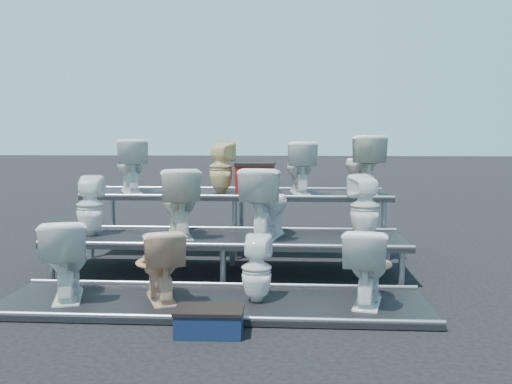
# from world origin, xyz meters

# --- Properties ---
(ground) EXTENTS (80.00, 80.00, 0.00)m
(ground) POSITION_xyz_m (0.00, 0.00, 0.00)
(ground) COLOR black
(ground) RESTS_ON ground
(tier_front) EXTENTS (4.20, 1.20, 0.06)m
(tier_front) POSITION_xyz_m (0.00, -1.30, 0.03)
(tier_front) COLOR black
(tier_front) RESTS_ON ground
(tier_mid) EXTENTS (4.20, 1.20, 0.46)m
(tier_mid) POSITION_xyz_m (0.00, 0.00, 0.23)
(tier_mid) COLOR black
(tier_mid) RESTS_ON ground
(tier_back) EXTENTS (4.20, 1.20, 0.86)m
(tier_back) POSITION_xyz_m (0.00, 1.30, 0.43)
(tier_back) COLOR black
(tier_back) RESTS_ON ground
(toilet_0) EXTENTS (0.66, 0.88, 0.80)m
(toilet_0) POSITION_xyz_m (-1.47, -1.30, 0.46)
(toilet_0) COLOR white
(toilet_0) RESTS_ON tier_front
(toilet_1) EXTENTS (0.64, 0.80, 0.71)m
(toilet_1) POSITION_xyz_m (-0.52, -1.30, 0.42)
(toilet_1) COLOR #DEAF8B
(toilet_1) RESTS_ON tier_front
(toilet_2) EXTENTS (0.32, 0.33, 0.65)m
(toilet_2) POSITION_xyz_m (0.43, -1.30, 0.39)
(toilet_2) COLOR white
(toilet_2) RESTS_ON tier_front
(toilet_3) EXTENTS (0.56, 0.80, 0.74)m
(toilet_3) POSITION_xyz_m (1.50, -1.30, 0.43)
(toilet_3) COLOR white
(toilet_3) RESTS_ON tier_front
(toilet_4) EXTENTS (0.37, 0.38, 0.73)m
(toilet_4) POSITION_xyz_m (-1.68, 0.00, 0.82)
(toilet_4) COLOR white
(toilet_4) RESTS_ON tier_mid
(toilet_5) EXTENTS (0.67, 0.91, 0.83)m
(toilet_5) POSITION_xyz_m (-0.59, 0.00, 0.88)
(toilet_5) COLOR silver
(toilet_5) RESTS_ON tier_mid
(toilet_6) EXTENTS (0.65, 0.91, 0.84)m
(toilet_6) POSITION_xyz_m (0.47, 0.00, 0.88)
(toilet_6) COLOR white
(toilet_6) RESTS_ON tier_mid
(toilet_7) EXTENTS (0.43, 0.44, 0.76)m
(toilet_7) POSITION_xyz_m (1.62, 0.00, 0.84)
(toilet_7) COLOR white
(toilet_7) RESTS_ON tier_mid
(toilet_8) EXTENTS (0.68, 0.85, 0.76)m
(toilet_8) POSITION_xyz_m (-1.55, 1.30, 1.24)
(toilet_8) COLOR white
(toilet_8) RESTS_ON tier_back
(toilet_9) EXTENTS (0.43, 0.44, 0.73)m
(toilet_9) POSITION_xyz_m (-0.24, 1.30, 1.22)
(toilet_9) COLOR beige
(toilet_9) RESTS_ON tier_back
(toilet_10) EXTENTS (0.50, 0.76, 0.73)m
(toilet_10) POSITION_xyz_m (0.87, 1.30, 1.23)
(toilet_10) COLOR white
(toilet_10) RESTS_ON tier_back
(toilet_11) EXTENTS (0.61, 0.88, 0.82)m
(toilet_11) POSITION_xyz_m (1.74, 1.30, 1.27)
(toilet_11) COLOR silver
(toilet_11) RESTS_ON tier_back
(red_crate) EXTENTS (0.54, 0.44, 0.38)m
(red_crate) POSITION_xyz_m (0.24, 1.36, 1.05)
(red_crate) COLOR maroon
(red_crate) RESTS_ON tier_back
(step_stool) EXTENTS (0.57, 0.35, 0.20)m
(step_stool) POSITION_xyz_m (0.08, -2.09, 0.10)
(step_stool) COLOR #0E1A35
(step_stool) RESTS_ON ground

